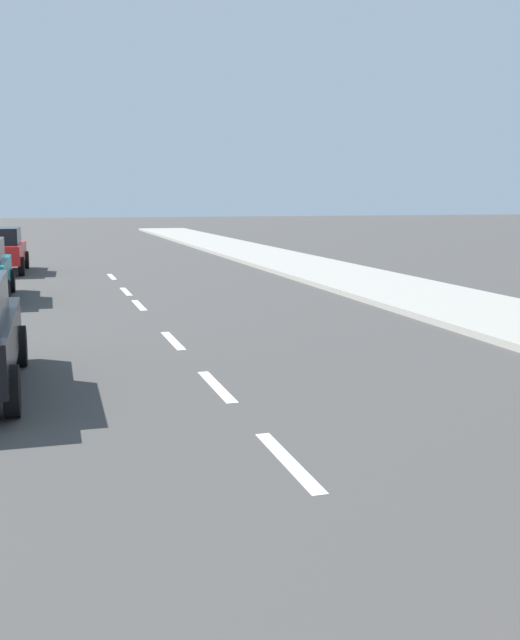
# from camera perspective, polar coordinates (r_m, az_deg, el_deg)

# --- Properties ---
(ground_plane) EXTENTS (160.00, 160.00, 0.00)m
(ground_plane) POSITION_cam_1_polar(r_m,az_deg,el_deg) (17.87, -9.10, 0.91)
(ground_plane) COLOR #423F3D
(sidewalk_strip) EXTENTS (3.60, 80.00, 0.14)m
(sidewalk_strip) POSITION_cam_1_polar(r_m,az_deg,el_deg) (21.90, 9.36, 2.64)
(sidewalk_strip) COLOR #9E998E
(sidewalk_strip) RESTS_ON ground
(lane_stripe_2) EXTENTS (0.16, 1.80, 0.01)m
(lane_stripe_2) POSITION_cam_1_polar(r_m,az_deg,el_deg) (7.57, 2.18, -10.78)
(lane_stripe_2) COLOR white
(lane_stripe_2) RESTS_ON ground
(lane_stripe_3) EXTENTS (0.16, 1.80, 0.01)m
(lane_stripe_3) POSITION_cam_1_polar(r_m,az_deg,el_deg) (10.42, -3.36, -5.10)
(lane_stripe_3) COLOR white
(lane_stripe_3) RESTS_ON ground
(lane_stripe_4) EXTENTS (0.16, 1.80, 0.01)m
(lane_stripe_4) POSITION_cam_1_polar(r_m,az_deg,el_deg) (13.76, -6.73, -1.57)
(lane_stripe_4) COLOR white
(lane_stripe_4) RESTS_ON ground
(lane_stripe_5) EXTENTS (0.16, 1.80, 0.01)m
(lane_stripe_5) POSITION_cam_1_polar(r_m,az_deg,el_deg) (18.36, -9.30, 1.14)
(lane_stripe_5) COLOR white
(lane_stripe_5) RESTS_ON ground
(lane_stripe_6) EXTENTS (0.16, 1.80, 0.01)m
(lane_stripe_6) POSITION_cam_1_polar(r_m,az_deg,el_deg) (21.09, -10.29, 2.18)
(lane_stripe_6) COLOR white
(lane_stripe_6) RESTS_ON ground
(lane_stripe_7) EXTENTS (0.16, 1.80, 0.01)m
(lane_stripe_7) POSITION_cam_1_polar(r_m,az_deg,el_deg) (25.11, -11.35, 3.29)
(lane_stripe_7) COLOR white
(lane_stripe_7) RESTS_ON ground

